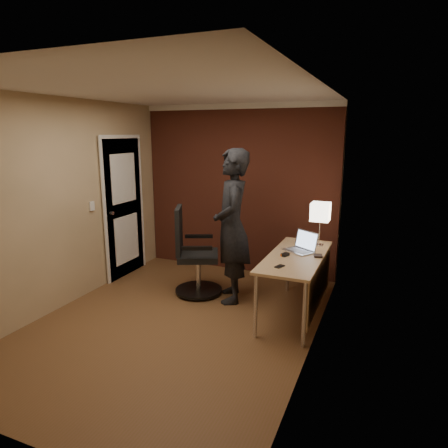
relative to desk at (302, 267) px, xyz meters
The scene contains 9 objects.
room 1.91m from the desk, 150.95° to the left, with size 4.00×4.00×4.00m.
desk is the anchor object (origin of this frame).
desk_lamp 0.74m from the desk, 79.17° to the left, with size 0.22×0.22×0.54m.
laptop 0.27m from the desk, 102.89° to the left, with size 0.42×0.40×0.23m.
mouse 0.25m from the desk, 155.91° to the right, with size 0.06×0.10×0.03m, color black.
phone 0.51m from the desk, 106.85° to the right, with size 0.06×0.12×0.01m, color black.
wallet 0.22m from the desk, 11.06° to the left, with size 0.09×0.11×0.02m, color black.
office_chair 1.46m from the desk, behind, with size 0.68×0.73×1.14m.
person 0.99m from the desk, behind, with size 0.70×0.46×1.91m, color black.
Camera 1 is at (2.09, -3.63, 2.09)m, focal length 32.00 mm.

